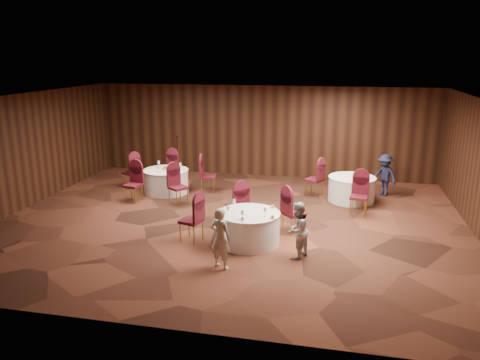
% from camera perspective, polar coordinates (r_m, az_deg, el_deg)
% --- Properties ---
extents(ground, '(12.00, 12.00, 0.00)m').
position_cam_1_polar(ground, '(12.27, -1.11, -5.15)').
color(ground, black).
rests_on(ground, ground).
extents(room_shell, '(12.00, 12.00, 12.00)m').
position_cam_1_polar(room_shell, '(11.74, -1.16, 3.88)').
color(room_shell, silver).
rests_on(room_shell, ground).
extents(table_main, '(1.45, 1.45, 0.74)m').
position_cam_1_polar(table_main, '(10.85, 1.07, -5.83)').
color(table_main, white).
rests_on(table_main, ground).
extents(table_left, '(1.42, 1.42, 0.74)m').
position_cam_1_polar(table_left, '(14.93, -8.99, -0.12)').
color(table_left, white).
rests_on(table_left, ground).
extents(table_right, '(1.38, 1.38, 0.74)m').
position_cam_1_polar(table_right, '(14.29, 13.44, -1.05)').
color(table_right, white).
rests_on(table_right, ground).
extents(chairs_main, '(2.98, 1.96, 1.00)m').
position_cam_1_polar(chairs_main, '(11.44, 0.17, -4.02)').
color(chairs_main, '#3A0B17').
rests_on(chairs_main, ground).
extents(chairs_left, '(3.27, 2.98, 1.00)m').
position_cam_1_polar(chairs_left, '(14.89, -9.06, 0.34)').
color(chairs_left, '#3A0B17').
rests_on(chairs_left, ground).
extents(chairs_right, '(1.95, 2.21, 1.00)m').
position_cam_1_polar(chairs_right, '(13.86, 11.52, -0.90)').
color(chairs_right, '#3A0B17').
rests_on(chairs_right, ground).
extents(tabletop_main, '(1.13, 1.11, 0.22)m').
position_cam_1_polar(tabletop_main, '(10.53, 1.52, -3.81)').
color(tabletop_main, silver).
rests_on(tabletop_main, table_main).
extents(tabletop_left, '(0.84, 0.72, 0.22)m').
position_cam_1_polar(tabletop_left, '(14.81, -9.05, 1.54)').
color(tabletop_left, silver).
rests_on(tabletop_left, table_left).
extents(tabletop_right, '(0.08, 0.08, 0.22)m').
position_cam_1_polar(tabletop_right, '(13.89, 14.60, 0.65)').
color(tabletop_right, silver).
rests_on(tabletop_right, table_right).
extents(mic_stand, '(0.24, 0.24, 1.58)m').
position_cam_1_polar(mic_stand, '(16.20, -7.56, 1.46)').
color(mic_stand, black).
rests_on(mic_stand, ground).
extents(woman_a, '(0.56, 0.47, 1.30)m').
position_cam_1_polar(woman_a, '(9.53, -2.36, -7.11)').
color(woman_a, silver).
rests_on(woman_a, ground).
extents(woman_b, '(0.69, 0.75, 1.25)m').
position_cam_1_polar(woman_b, '(10.07, 6.97, -6.11)').
color(woman_b, '#B7B7BC').
rests_on(woman_b, ground).
extents(man_c, '(0.94, 0.92, 1.30)m').
position_cam_1_polar(man_c, '(15.05, 17.23, 0.58)').
color(man_c, black).
rests_on(man_c, ground).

